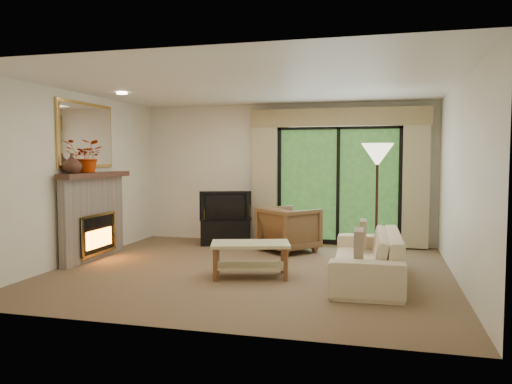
% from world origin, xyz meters
% --- Properties ---
extents(floor, '(5.50, 5.50, 0.00)m').
position_xyz_m(floor, '(0.00, 0.00, 0.00)').
color(floor, brown).
rests_on(floor, ground).
extents(ceiling, '(5.50, 5.50, 0.00)m').
position_xyz_m(ceiling, '(0.00, 0.00, 2.60)').
color(ceiling, white).
rests_on(ceiling, ground).
extents(wall_back, '(5.00, 0.00, 5.00)m').
position_xyz_m(wall_back, '(0.00, 2.50, 1.30)').
color(wall_back, silver).
rests_on(wall_back, ground).
extents(wall_front, '(5.00, 0.00, 5.00)m').
position_xyz_m(wall_front, '(0.00, -2.50, 1.30)').
color(wall_front, silver).
rests_on(wall_front, ground).
extents(wall_left, '(0.00, 5.00, 5.00)m').
position_xyz_m(wall_left, '(-2.75, 0.00, 1.30)').
color(wall_left, silver).
rests_on(wall_left, ground).
extents(wall_right, '(0.00, 5.00, 5.00)m').
position_xyz_m(wall_right, '(2.75, 0.00, 1.30)').
color(wall_right, silver).
rests_on(wall_right, ground).
extents(fireplace, '(0.24, 1.70, 1.37)m').
position_xyz_m(fireplace, '(-2.63, 0.20, 0.69)').
color(fireplace, gray).
rests_on(fireplace, floor).
extents(mirror, '(0.07, 1.45, 1.02)m').
position_xyz_m(mirror, '(-2.71, 0.20, 1.95)').
color(mirror, gold).
rests_on(mirror, wall_left).
extents(sliding_door, '(2.26, 0.10, 2.16)m').
position_xyz_m(sliding_door, '(1.00, 2.45, 1.10)').
color(sliding_door, black).
rests_on(sliding_door, floor).
extents(curtain_left, '(0.45, 0.18, 2.35)m').
position_xyz_m(curtain_left, '(-0.35, 2.34, 1.20)').
color(curtain_left, tan).
rests_on(curtain_left, floor).
extents(curtain_right, '(0.45, 0.18, 2.35)m').
position_xyz_m(curtain_right, '(2.35, 2.34, 1.20)').
color(curtain_right, tan).
rests_on(curtain_right, floor).
extents(cornice, '(3.20, 0.24, 0.32)m').
position_xyz_m(cornice, '(1.00, 2.36, 2.32)').
color(cornice, '#937E51').
rests_on(cornice, wall_back).
extents(media_console, '(0.99, 0.67, 0.45)m').
position_xyz_m(media_console, '(-1.00, 1.95, 0.23)').
color(media_console, black).
rests_on(media_console, floor).
extents(tv, '(0.93, 0.41, 0.54)m').
position_xyz_m(tv, '(-1.00, 1.95, 0.72)').
color(tv, black).
rests_on(tv, media_console).
extents(armchair, '(1.17, 1.18, 0.77)m').
position_xyz_m(armchair, '(0.26, 1.55, 0.39)').
color(armchair, brown).
rests_on(armchair, floor).
extents(sofa, '(0.93, 2.22, 0.64)m').
position_xyz_m(sofa, '(1.61, -0.14, 0.32)').
color(sofa, beige).
rests_on(sofa, floor).
extents(pillow_near, '(0.12, 0.42, 0.42)m').
position_xyz_m(pillow_near, '(1.53, -0.77, 0.55)').
color(pillow_near, '#502C28').
rests_on(pillow_near, sofa).
extents(pillow_far, '(0.11, 0.36, 0.35)m').
position_xyz_m(pillow_far, '(1.53, 0.49, 0.53)').
color(pillow_far, '#502C28').
rests_on(pillow_far, sofa).
extents(coffee_table, '(1.16, 0.84, 0.47)m').
position_xyz_m(coffee_table, '(0.09, -0.36, 0.23)').
color(coffee_table, '#C7B780').
rests_on(coffee_table, floor).
extents(floor_lamp, '(0.56, 0.56, 1.82)m').
position_xyz_m(floor_lamp, '(1.71, 1.10, 0.91)').
color(floor_lamp, '#F0E5BC').
rests_on(floor_lamp, floor).
extents(vase, '(0.36, 0.36, 0.30)m').
position_xyz_m(vase, '(-2.61, -0.35, 1.52)').
color(vase, '#46281D').
rests_on(vase, fireplace).
extents(branches, '(0.53, 0.49, 0.50)m').
position_xyz_m(branches, '(-2.61, 0.09, 1.62)').
color(branches, '#B23206').
rests_on(branches, fireplace).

